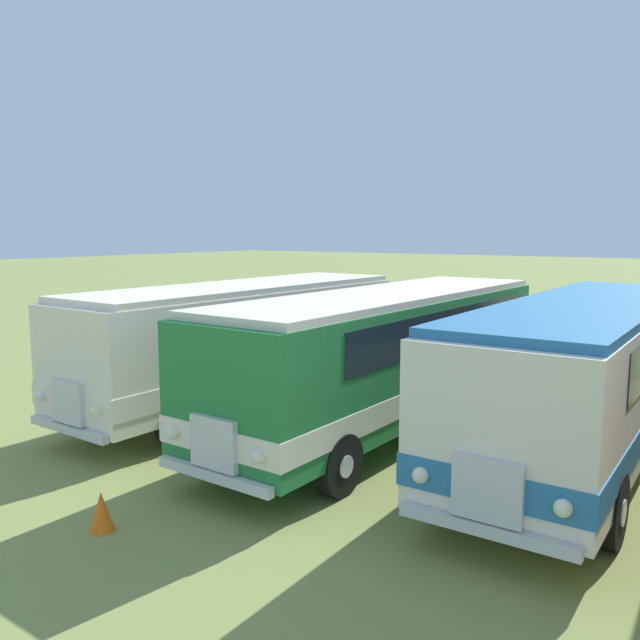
{
  "coord_description": "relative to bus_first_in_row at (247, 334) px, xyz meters",
  "views": [
    {
      "loc": [
        -5.17,
        -12.17,
        4.26
      ],
      "look_at": [
        -14.11,
        0.96,
        2.07
      ],
      "focal_mm": 36.43,
      "sensor_mm": 36.0,
      "label": 1
    }
  ],
  "objects": [
    {
      "name": "cone_far_end",
      "position": [
        2.77,
        -6.43,
        -1.46
      ],
      "size": [
        0.36,
        0.36,
        0.58
      ],
      "primitive_type": "cone",
      "color": "orange",
      "rests_on": "ground"
    },
    {
      "name": "bus_third_in_row",
      "position": [
        7.73,
        0.64,
        0.0
      ],
      "size": [
        2.64,
        10.29,
        2.99
      ],
      "color": "silver",
      "rests_on": "ground"
    },
    {
      "name": "bus_second_in_row",
      "position": [
        3.87,
        0.15,
        0.0
      ],
      "size": [
        2.87,
        10.53,
        2.99
      ],
      "color": "#237538",
      "rests_on": "ground"
    },
    {
      "name": "bus_first_in_row",
      "position": [
        0.0,
        0.0,
        0.0
      ],
      "size": [
        2.86,
        9.86,
        2.99
      ],
      "color": "silver",
      "rests_on": "ground"
    }
  ]
}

